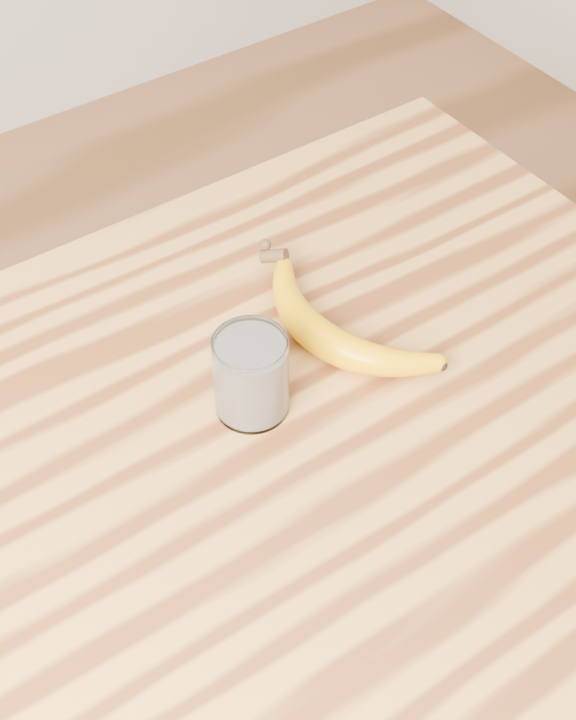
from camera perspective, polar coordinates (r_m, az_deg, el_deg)
room at (r=0.70m, az=-5.71°, el=16.36°), size 4.04×4.04×2.70m
table at (r=1.11m, az=-3.50°, el=-10.16°), size 1.20×0.80×0.90m
smoothie_glass at (r=1.02m, az=-2.11°, el=-0.90°), size 0.08×0.08×0.10m
banana at (r=1.09m, az=1.97°, el=1.15°), size 0.19×0.35×0.04m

